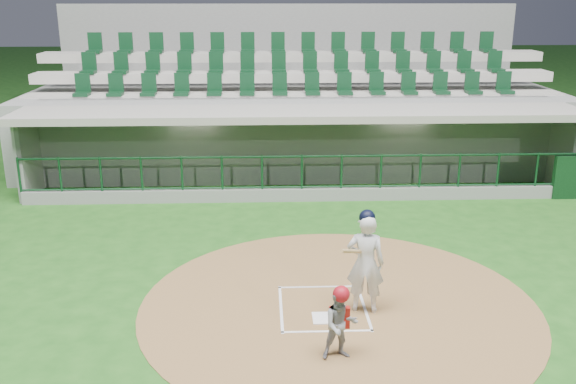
% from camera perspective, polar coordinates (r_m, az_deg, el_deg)
% --- Properties ---
extents(ground, '(120.00, 120.00, 0.00)m').
position_cam_1_polar(ground, '(11.99, 2.97, -9.63)').
color(ground, '#1B4E16').
rests_on(ground, ground).
extents(dirt_circle, '(7.20, 7.20, 0.01)m').
position_cam_1_polar(dirt_circle, '(11.84, 4.53, -10.00)').
color(dirt_circle, brown).
rests_on(dirt_circle, ground).
extents(home_plate, '(0.43, 0.43, 0.02)m').
position_cam_1_polar(home_plate, '(11.36, 3.29, -11.13)').
color(home_plate, white).
rests_on(home_plate, dirt_circle).
extents(batter_box_chalk, '(1.55, 1.80, 0.01)m').
position_cam_1_polar(batter_box_chalk, '(11.71, 3.11, -10.22)').
color(batter_box_chalk, white).
rests_on(batter_box_chalk, ground).
extents(dugout_structure, '(16.40, 3.70, 3.00)m').
position_cam_1_polar(dugout_structure, '(19.03, 1.53, 3.70)').
color(dugout_structure, gray).
rests_on(dugout_structure, ground).
extents(seating_deck, '(17.00, 6.72, 5.15)m').
position_cam_1_polar(seating_deck, '(21.94, 0.46, 6.77)').
color(seating_deck, gray).
rests_on(seating_deck, ground).
extents(batter, '(0.91, 0.92, 1.89)m').
position_cam_1_polar(batter, '(11.30, 6.90, -6.14)').
color(batter, silver).
rests_on(batter, dirt_circle).
extents(catcher, '(0.60, 0.50, 1.21)m').
position_cam_1_polar(catcher, '(10.01, 4.69, -11.50)').
color(catcher, gray).
rests_on(catcher, dirt_circle).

